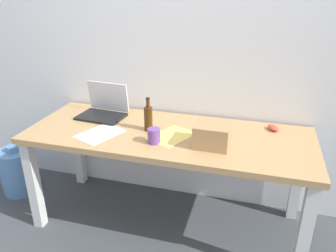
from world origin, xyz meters
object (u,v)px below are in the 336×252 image
(laptop_left, at_px, (104,109))
(beer_bottle, at_px, (148,118))
(cardboard_box, at_px, (212,135))
(desk, at_px, (168,145))
(computer_mouse, at_px, (273,128))
(coffee_mug, at_px, (154,136))
(water_cooler_jug, at_px, (17,171))

(laptop_left, height_order, beer_bottle, laptop_left)
(beer_bottle, xyz_separation_m, cardboard_box, (0.45, -0.11, -0.02))
(desk, xyz_separation_m, laptop_left, (-0.55, 0.16, 0.14))
(beer_bottle, xyz_separation_m, computer_mouse, (0.82, 0.23, -0.07))
(cardboard_box, bearing_deg, computer_mouse, 42.83)
(coffee_mug, bearing_deg, beer_bottle, 119.01)
(desk, relative_size, cardboard_box, 9.04)
(computer_mouse, distance_m, cardboard_box, 0.50)
(desk, height_order, water_cooler_jug, desk)
(laptop_left, xyz_separation_m, beer_bottle, (0.41, -0.16, 0.04))
(desk, xyz_separation_m, computer_mouse, (0.68, 0.24, 0.11))
(laptop_left, xyz_separation_m, computer_mouse, (1.22, 0.08, -0.03))
(desk, distance_m, cardboard_box, 0.36)
(coffee_mug, bearing_deg, water_cooler_jug, 171.61)
(desk, xyz_separation_m, coffee_mug, (-0.04, -0.17, 0.14))
(laptop_left, height_order, computer_mouse, laptop_left)
(computer_mouse, relative_size, coffee_mug, 1.05)
(laptop_left, bearing_deg, water_cooler_jug, -169.85)
(laptop_left, height_order, water_cooler_jug, laptop_left)
(beer_bottle, distance_m, coffee_mug, 0.20)
(laptop_left, bearing_deg, cardboard_box, -17.05)
(water_cooler_jug, bearing_deg, laptop_left, 10.15)
(computer_mouse, relative_size, cardboard_box, 0.47)
(cardboard_box, height_order, water_cooler_jug, cardboard_box)
(coffee_mug, distance_m, water_cooler_jug, 1.42)
(laptop_left, bearing_deg, beer_bottle, -20.91)
(cardboard_box, relative_size, water_cooler_jug, 0.49)
(computer_mouse, height_order, water_cooler_jug, computer_mouse)
(coffee_mug, bearing_deg, cardboard_box, 10.50)
(cardboard_box, bearing_deg, beer_bottle, 166.61)
(laptop_left, bearing_deg, computer_mouse, 3.64)
(laptop_left, xyz_separation_m, coffee_mug, (0.50, -0.33, -0.00))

